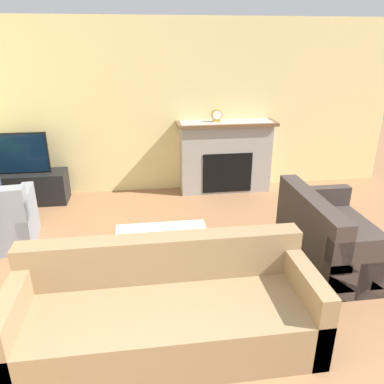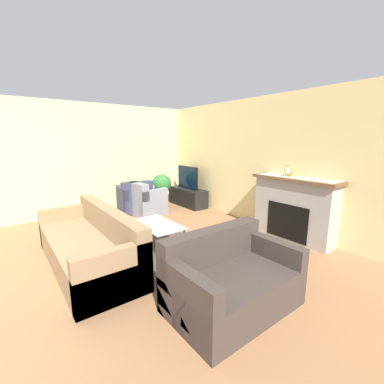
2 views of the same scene
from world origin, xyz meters
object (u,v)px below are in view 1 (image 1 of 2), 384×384
armchair_accent (2,222)px  couch_sectional (166,312)px  coffee_table (162,237)px  couch_loveseat (333,239)px  mantel_clock (217,115)px  tv (19,153)px

armchair_accent → couch_sectional: bearing=128.7°
armchair_accent → coffee_table: 2.04m
couch_loveseat → mantel_clock: size_ratio=7.03×
tv → mantel_clock: (3.01, 0.11, 0.47)m
couch_sectional → mantel_clock: size_ratio=11.98×
coffee_table → mantel_clock: 2.59m
tv → coffee_table: (1.98, -2.10, -0.42)m
tv → couch_sectional: tv is taller
armchair_accent → tv: bearing=-92.2°
tv → mantel_clock: 3.04m
couch_loveseat → coffee_table: bearing=85.3°
armchair_accent → coffee_table: bearing=152.0°
couch_sectional → armchair_accent: (-1.85, 1.87, 0.02)m
tv → couch_loveseat: 4.51m
couch_sectional → mantel_clock: bearing=72.1°
armchair_accent → coffee_table: (1.89, -0.76, 0.07)m
couch_sectional → coffee_table: 1.11m
couch_loveseat → armchair_accent: size_ratio=1.72×
tv → couch_sectional: 3.78m
coffee_table → tv: bearing=133.3°
coffee_table → mantel_clock: (1.03, 2.21, 0.89)m
armchair_accent → mantel_clock: bearing=-159.6°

